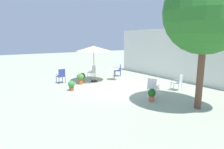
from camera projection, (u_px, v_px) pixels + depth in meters
The scene contains 14 objects.
ground_plane at pixel (115, 88), 10.94m from camera, with size 60.00×60.00×0.00m, color #A9B096.
villa_facade at pixel (171, 54), 13.33m from camera, with size 10.47×0.30×3.56m, color silver.
shade_tree at pixel (208, 12), 7.07m from camera, with size 3.37×3.21×5.41m.
patio_umbrella_0 at pixel (94, 49), 12.29m from camera, with size 2.31×2.31×2.44m.
cafe_table_0 at pixel (114, 72), 13.13m from camera, with size 0.68×0.68×0.78m.
patio_chair_0 at pixel (153, 86), 9.25m from camera, with size 0.61×0.60×0.94m.
patio_chair_1 at pixel (93, 71), 13.61m from camera, with size 0.63×0.65×0.94m.
patio_chair_2 at pixel (178, 81), 10.40m from camera, with size 0.59×0.61×0.90m.
patio_chair_3 at pixel (119, 70), 14.44m from camera, with size 0.65×0.65×0.91m.
patio_chair_4 at pixel (61, 75), 12.13m from camera, with size 0.50×0.51×0.94m.
potted_plant_0 at pixel (152, 94), 8.61m from camera, with size 0.36×0.36×0.60m.
potted_plant_1 at pixel (71, 85), 10.41m from camera, with size 0.37×0.37×0.55m.
potted_plant_2 at pixel (80, 78), 11.89m from camera, with size 0.45×0.45×0.69m.
potted_plant_3 at pixel (82, 76), 12.71m from camera, with size 0.40×0.40×0.58m.
Camera 1 is at (8.62, -6.18, 2.81)m, focal length 30.24 mm.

